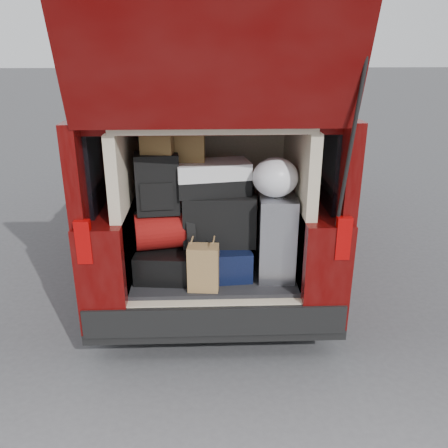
{
  "coord_description": "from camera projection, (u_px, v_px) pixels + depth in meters",
  "views": [
    {
      "loc": [
        -0.04,
        -3.22,
        2.26
      ],
      "look_at": [
        0.08,
        0.2,
        0.93
      ],
      "focal_mm": 38.0,
      "sensor_mm": 36.0,
      "label": 1
    }
  ],
  "objects": [
    {
      "name": "ground",
      "position": [
        215.0,
        340.0,
        3.82
      ],
      "size": [
        80.0,
        80.0,
        0.0
      ],
      "primitive_type": "plane",
      "color": "#3C3C3F",
      "rests_on": "ground"
    },
    {
      "name": "silver_roller",
      "position": [
        276.0,
        235.0,
        3.6
      ],
      "size": [
        0.29,
        0.45,
        0.65
      ],
      "primitive_type": "cube",
      "rotation": [
        0.0,
        0.0,
        -0.06
      ],
      "color": "silver",
      "rests_on": "load_floor"
    },
    {
      "name": "grocery_sack_upper",
      "position": [
        190.0,
        146.0,
        3.48
      ],
      "size": [
        0.22,
        0.18,
        0.22
      ],
      "primitive_type": "cube",
      "rotation": [
        0.0,
        0.0,
        -0.03
      ],
      "color": "brown",
      "rests_on": "twotone_duffel"
    },
    {
      "name": "black_soft_case",
      "position": [
        219.0,
        218.0,
        3.63
      ],
      "size": [
        0.55,
        0.34,
        0.39
      ],
      "primitive_type": "cube",
      "rotation": [
        0.0,
        0.0,
        -0.02
      ],
      "color": "black",
      "rests_on": "navy_hardshell"
    },
    {
      "name": "black_hardshell",
      "position": [
        166.0,
        258.0,
        3.71
      ],
      "size": [
        0.45,
        0.59,
        0.22
      ],
      "primitive_type": "cube",
      "rotation": [
        0.0,
        0.0,
        -0.1
      ],
      "color": "black",
      "rests_on": "load_floor"
    },
    {
      "name": "kraft_bag",
      "position": [
        203.0,
        268.0,
        3.42
      ],
      "size": [
        0.23,
        0.16,
        0.34
      ],
      "primitive_type": "cube",
      "rotation": [
        0.0,
        0.0,
        -0.09
      ],
      "color": "olive",
      "rests_on": "load_floor"
    },
    {
      "name": "backpack",
      "position": [
        157.0,
        184.0,
        3.46
      ],
      "size": [
        0.33,
        0.23,
        0.45
      ],
      "primitive_type": "cube",
      "rotation": [
        0.0,
        0.0,
        0.12
      ],
      "color": "black",
      "rests_on": "red_duffel"
    },
    {
      "name": "grocery_sack_lower",
      "position": [
        158.0,
        138.0,
        3.37
      ],
      "size": [
        0.25,
        0.21,
        0.2
      ],
      "primitive_type": "cube",
      "rotation": [
        0.0,
        0.0,
        -0.13
      ],
      "color": "brown",
      "rests_on": "backpack"
    },
    {
      "name": "minivan",
      "position": [
        211.0,
        171.0,
        5.22
      ],
      "size": [
        1.9,
        5.35,
        2.77
      ],
      "color": "black",
      "rests_on": "ground"
    },
    {
      "name": "load_floor",
      "position": [
        214.0,
        293.0,
        3.98
      ],
      "size": [
        1.24,
        1.05,
        0.55
      ],
      "primitive_type": "cube",
      "color": "black",
      "rests_on": "ground"
    },
    {
      "name": "plastic_bag_right",
      "position": [
        275.0,
        177.0,
        3.39
      ],
      "size": [
        0.35,
        0.33,
        0.29
      ],
      "primitive_type": "ellipsoid",
      "rotation": [
        0.0,
        0.0,
        0.07
      ],
      "color": "white",
      "rests_on": "silver_roller"
    },
    {
      "name": "twotone_duffel",
      "position": [
        212.0,
        178.0,
        3.53
      ],
      "size": [
        0.58,
        0.37,
        0.24
      ],
      "primitive_type": "cube",
      "rotation": [
        0.0,
        0.0,
        0.17
      ],
      "color": "white",
      "rests_on": "black_soft_case"
    },
    {
      "name": "navy_hardshell",
      "position": [
        219.0,
        256.0,
        3.73
      ],
      "size": [
        0.49,
        0.58,
        0.24
      ],
      "primitive_type": "cube",
      "rotation": [
        0.0,
        0.0,
        0.09
      ],
      "color": "black",
      "rests_on": "load_floor"
    },
    {
      "name": "red_duffel",
      "position": [
        164.0,
        230.0,
        3.59
      ],
      "size": [
        0.48,
        0.36,
        0.28
      ],
      "primitive_type": "cube",
      "rotation": [
        0.0,
        0.0,
        0.2
      ],
      "color": "maroon",
      "rests_on": "black_hardshell"
    }
  ]
}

